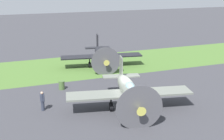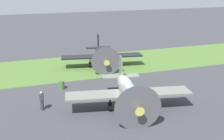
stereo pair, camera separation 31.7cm
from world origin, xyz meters
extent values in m
plane|color=#38383D|center=(0.00, 0.00, 0.00)|extent=(160.00, 160.00, 0.00)
cube|color=#476B2D|center=(0.00, -12.57, 0.00)|extent=(120.00, 11.00, 0.01)
ellipsoid|color=slate|center=(0.59, 1.39, 1.64)|extent=(2.88, 7.80, 1.40)
cube|color=slate|center=(0.68, 1.83, 1.47)|extent=(11.00, 4.01, 0.16)
cube|color=slate|center=(-0.10, -2.04, 2.65)|extent=(0.36, 1.24, 2.14)
cube|color=slate|center=(-0.10, -2.04, 1.75)|extent=(3.74, 1.71, 0.11)
cone|color=#B7B24C|center=(1.40, 5.43, 1.64)|extent=(0.86, 0.92, 0.72)
cylinder|color=#4C4C51|center=(1.36, 5.21, 1.64)|extent=(3.55, 0.76, 3.61)
ellipsoid|color=#8CB2C6|center=(0.72, 2.05, 2.13)|extent=(1.09, 1.70, 0.79)
cylinder|color=black|center=(-0.90, 2.27, 0.38)|extent=(0.39, 0.80, 0.77)
cylinder|color=black|center=(-0.90, 2.27, 0.93)|extent=(0.14, 0.14, 1.08)
cylinder|color=black|center=(2.31, 1.62, 0.38)|extent=(0.39, 0.80, 0.77)
cylinder|color=black|center=(2.31, 1.62, 0.93)|extent=(0.14, 0.14, 1.08)
cylinder|color=black|center=(-0.12, -2.15, 0.18)|extent=(0.20, 0.38, 0.36)
ellipsoid|color=black|center=(-1.26, -11.87, 1.58)|extent=(2.58, 7.54, 1.35)
cube|color=black|center=(-1.19, -11.44, 1.42)|extent=(10.63, 3.59, 0.15)
cube|color=black|center=(-1.83, -15.21, 2.56)|extent=(0.31, 1.20, 2.07)
cube|color=black|center=(-1.83, -15.21, 1.69)|extent=(3.60, 1.55, 0.11)
cone|color=#B7B24C|center=(-0.59, -7.95, 1.58)|extent=(0.82, 0.87, 0.70)
cylinder|color=#4C4C51|center=(-0.63, -8.17, 1.58)|extent=(3.45, 0.63, 3.49)
ellipsoid|color=#8CB2C6|center=(-1.15, -11.23, 2.05)|extent=(1.01, 1.63, 0.76)
cylinder|color=black|center=(-2.73, -11.07, 0.37)|extent=(0.36, 0.77, 0.74)
cylinder|color=black|center=(-2.73, -11.07, 0.89)|extent=(0.13, 0.13, 1.05)
cylinder|color=black|center=(0.39, -11.60, 0.37)|extent=(0.36, 0.77, 0.74)
cylinder|color=black|center=(0.39, -11.60, 0.89)|extent=(0.13, 0.13, 1.05)
cylinder|color=black|center=(-1.85, -15.31, 0.17)|extent=(0.19, 0.37, 0.35)
cylinder|color=#2D3342|center=(7.80, -0.51, 0.44)|extent=(0.30, 0.30, 0.88)
cylinder|color=#2D3342|center=(7.80, -0.51, 1.19)|extent=(0.38, 0.38, 0.62)
sphere|color=tan|center=(7.80, -0.51, 1.61)|extent=(0.23, 0.23, 0.23)
cylinder|color=#2D3342|center=(7.70, -0.27, 1.19)|extent=(0.11, 0.11, 0.59)
cylinder|color=#2D3342|center=(7.91, -0.75, 1.19)|extent=(0.11, 0.11, 0.59)
cylinder|color=#476633|center=(5.30, -5.01, 0.45)|extent=(0.60, 0.60, 0.90)
camera|label=1|loc=(10.17, 23.05, 10.74)|focal=46.34mm
camera|label=2|loc=(9.87, 23.16, 10.74)|focal=46.34mm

